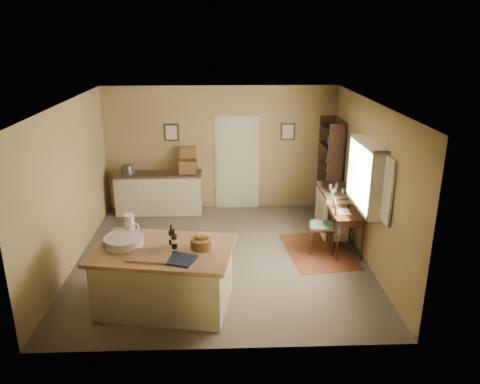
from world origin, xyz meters
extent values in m
plane|color=#62594B|center=(0.00, 0.00, 0.00)|extent=(5.00, 5.00, 0.00)
cube|color=olive|center=(0.00, 2.50, 1.35)|extent=(5.00, 0.10, 2.70)
cube|color=olive|center=(0.00, -2.50, 1.35)|extent=(5.00, 0.10, 2.70)
cube|color=olive|center=(-2.50, 0.00, 1.35)|extent=(0.10, 5.00, 2.70)
cube|color=olive|center=(2.50, 0.00, 1.35)|extent=(0.10, 5.00, 2.70)
plane|color=silver|center=(0.00, 0.00, 2.70)|extent=(5.00, 5.00, 0.00)
cube|color=beige|center=(0.35, 2.47, 1.05)|extent=(0.97, 0.06, 2.11)
cube|color=black|center=(-1.05, 2.48, 1.72)|extent=(0.32, 0.02, 0.38)
cube|color=beige|center=(-1.05, 2.47, 1.72)|extent=(0.24, 0.01, 0.30)
cube|color=black|center=(1.45, 2.48, 1.72)|extent=(0.32, 0.02, 0.38)
cube|color=beige|center=(1.45, 2.47, 1.72)|extent=(0.24, 0.01, 0.30)
cube|color=beige|center=(2.38, -0.20, 1.02)|extent=(0.25, 1.32, 0.06)
cube|color=beige|center=(2.38, -0.20, 2.08)|extent=(0.25, 1.32, 0.06)
cube|color=white|center=(2.50, -0.20, 1.55)|extent=(0.01, 1.20, 1.00)
cube|color=beige|center=(2.46, -1.02, 1.55)|extent=(0.04, 0.35, 1.00)
cube|color=beige|center=(2.46, 0.62, 1.55)|extent=(0.04, 0.35, 1.00)
cube|color=beige|center=(-0.81, -1.47, 0.42)|extent=(1.94, 1.39, 0.85)
cube|color=#8C5C3D|center=(-0.81, -1.47, 0.88)|extent=(2.09, 1.54, 0.06)
cylinder|color=white|center=(-1.37, -1.34, 0.96)|extent=(0.56, 0.56, 0.11)
cube|color=#8C5C3D|center=(-0.95, -1.74, 0.92)|extent=(0.61, 0.48, 0.03)
cube|color=black|center=(-0.57, -1.84, 0.92)|extent=(0.54, 0.49, 0.02)
cylinder|color=brown|center=(-0.26, -1.48, 0.98)|extent=(0.33, 0.33, 0.14)
cylinder|color=black|center=(-0.70, -1.34, 1.05)|extent=(0.08, 0.08, 0.29)
cylinder|color=black|center=(-0.65, -1.47, 1.05)|extent=(0.08, 0.08, 0.29)
cube|color=beige|center=(-1.35, 2.20, 0.42)|extent=(1.82, 0.50, 0.85)
cube|color=#332319|center=(-1.35, 2.20, 0.88)|extent=(1.86, 0.53, 0.05)
cube|color=#4E3216|center=(-0.71, 2.20, 1.04)|extent=(0.36, 0.27, 0.28)
cylinder|color=#59544F|center=(-1.99, 2.20, 0.99)|extent=(0.31, 0.31, 0.18)
cube|color=#572810|center=(1.75, 0.16, 0.00)|extent=(1.28, 1.72, 0.01)
cube|color=black|center=(2.20, 0.16, 0.75)|extent=(0.50, 0.82, 0.03)
cube|color=black|center=(2.20, 0.16, 0.68)|extent=(0.44, 0.76, 0.10)
cube|color=silver|center=(2.15, 0.16, 0.77)|extent=(0.22, 0.30, 0.01)
cylinder|color=black|center=(2.30, 0.39, 0.79)|extent=(0.05, 0.05, 0.05)
cylinder|color=black|center=(1.99, -0.21, 0.36)|extent=(0.04, 0.04, 0.72)
cylinder|color=black|center=(2.41, -0.21, 0.36)|extent=(0.04, 0.04, 0.72)
cylinder|color=black|center=(1.99, 0.53, 0.36)|extent=(0.04, 0.04, 0.72)
cylinder|color=black|center=(2.41, 0.53, 0.36)|extent=(0.04, 0.04, 0.72)
cube|color=beige|center=(2.20, 1.03, 0.42)|extent=(0.53, 0.97, 0.85)
cube|color=#332319|center=(2.20, 1.03, 0.88)|extent=(0.56, 1.01, 0.05)
cylinder|color=silver|center=(2.17, 0.89, 0.95)|extent=(0.23, 0.23, 0.09)
cube|color=#311F16|center=(2.31, 1.56, 1.03)|extent=(0.35, 0.04, 2.06)
cube|color=#311F16|center=(2.31, 2.44, 1.03)|extent=(0.35, 0.04, 2.06)
cube|color=#311F16|center=(2.48, 2.00, 1.03)|extent=(0.02, 0.93, 2.06)
cube|color=#311F16|center=(2.31, 2.00, 0.05)|extent=(0.35, 0.89, 0.03)
cube|color=#311F16|center=(2.31, 2.00, 0.57)|extent=(0.35, 0.89, 0.03)
cube|color=#311F16|center=(2.31, 2.00, 1.08)|extent=(0.35, 0.89, 0.03)
cube|color=#311F16|center=(2.31, 2.00, 1.50)|extent=(0.35, 0.89, 0.03)
cube|color=#311F16|center=(2.31, 2.00, 1.91)|extent=(0.35, 0.89, 0.03)
cylinder|color=white|center=(2.31, 2.00, 1.14)|extent=(0.12, 0.12, 0.11)
camera|label=1|loc=(0.04, -7.41, 3.79)|focal=35.00mm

